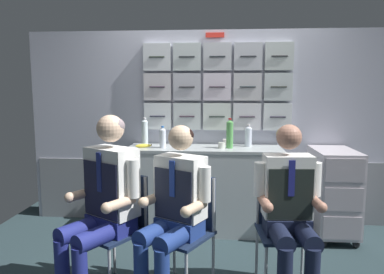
% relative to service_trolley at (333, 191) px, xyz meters
% --- Properties ---
extents(galley_bulkhead, '(4.20, 0.14, 2.15)m').
position_rel_service_trolley_xyz_m(galley_bulkhead, '(-1.20, 0.37, 0.61)').
color(galley_bulkhead, '#AFB1C3').
rests_on(galley_bulkhead, ground).
extents(galley_counter, '(1.62, 0.53, 0.90)m').
position_rel_service_trolley_xyz_m(galley_counter, '(-1.32, 0.09, -0.03)').
color(galley_counter, '#B3BABC').
rests_on(galley_counter, ground).
extents(service_trolley, '(0.40, 0.65, 0.90)m').
position_rel_service_trolley_xyz_m(service_trolley, '(0.00, 0.00, 0.00)').
color(service_trolley, black).
rests_on(service_trolley, ground).
extents(folding_chair_left, '(0.55, 0.55, 0.87)m').
position_rel_service_trolley_xyz_m(folding_chair_left, '(-1.90, -1.08, 0.05)').
color(folding_chair_left, '#A8AAAF').
rests_on(folding_chair_left, ground).
extents(crew_member_left, '(0.63, 0.71, 1.33)m').
position_rel_service_trolley_xyz_m(crew_member_left, '(-1.99, -1.21, 0.26)').
color(crew_member_left, black).
rests_on(crew_member_left, ground).
extents(folding_chair_center, '(0.54, 0.54, 0.87)m').
position_rel_service_trolley_xyz_m(folding_chair_center, '(-1.40, -1.10, 0.05)').
color(folding_chair_center, '#A8AAAF').
rests_on(folding_chair_center, ground).
extents(crew_member_center, '(0.57, 0.66, 1.26)m').
position_rel_service_trolley_xyz_m(crew_member_center, '(-1.48, -1.24, 0.21)').
color(crew_member_center, black).
rests_on(crew_member_center, ground).
extents(folding_chair_near_trolley, '(0.43, 0.43, 0.87)m').
position_rel_service_trolley_xyz_m(folding_chair_near_trolley, '(-0.67, -1.00, 0.05)').
color(folding_chair_near_trolley, '#A8AAAF').
rests_on(folding_chair_near_trolley, ground).
extents(crew_member_near_trolley, '(0.48, 0.61, 1.26)m').
position_rel_service_trolley_xyz_m(crew_member_near_trolley, '(-0.66, -1.17, 0.21)').
color(crew_member_near_trolley, black).
rests_on(crew_member_near_trolley, ground).
extents(water_bottle_blue_cap, '(0.07, 0.07, 0.23)m').
position_rel_service_trolley_xyz_m(water_bottle_blue_cap, '(-1.75, 0.02, 0.53)').
color(water_bottle_blue_cap, silver).
rests_on(water_bottle_blue_cap, galley_counter).
extents(water_bottle_clear, '(0.07, 0.07, 0.24)m').
position_rel_service_trolley_xyz_m(water_bottle_clear, '(-0.85, 0.19, 0.53)').
color(water_bottle_clear, silver).
rests_on(water_bottle_clear, galley_counter).
extents(water_bottle_short, '(0.07, 0.07, 0.30)m').
position_rel_service_trolley_xyz_m(water_bottle_short, '(-1.97, 0.16, 0.56)').
color(water_bottle_short, silver).
rests_on(water_bottle_short, galley_counter).
extents(water_bottle_tall, '(0.07, 0.07, 0.31)m').
position_rel_service_trolley_xyz_m(water_bottle_tall, '(-1.05, 0.05, 0.57)').
color(water_bottle_tall, '#519D4F').
rests_on(water_bottle_tall, galley_counter).
extents(coffee_cup_white, '(0.07, 0.07, 0.06)m').
position_rel_service_trolley_xyz_m(coffee_cup_white, '(-1.14, 0.03, 0.45)').
color(coffee_cup_white, silver).
rests_on(coffee_cup_white, galley_counter).
extents(paper_cup_tan, '(0.06, 0.06, 0.06)m').
position_rel_service_trolley_xyz_m(paper_cup_tan, '(-1.09, 0.25, 0.45)').
color(paper_cup_tan, silver).
rests_on(paper_cup_tan, galley_counter).
extents(snack_banana, '(0.17, 0.10, 0.04)m').
position_rel_service_trolley_xyz_m(snack_banana, '(-1.95, 0.01, 0.44)').
color(snack_banana, yellow).
rests_on(snack_banana, galley_counter).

